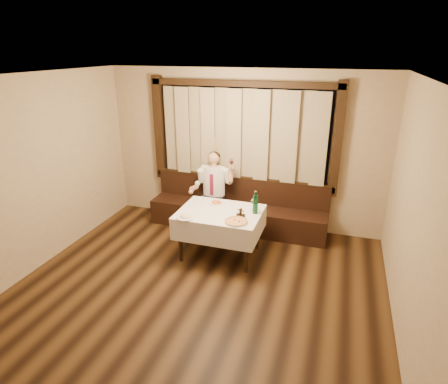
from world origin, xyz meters
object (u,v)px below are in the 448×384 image
(banquette, at_px, (238,212))
(dining_table, at_px, (220,217))
(pizza, at_px, (236,221))
(seated_man, at_px, (213,185))
(pasta_red, at_px, (216,202))
(pasta_cream, at_px, (186,215))
(cruet_caddy, at_px, (241,214))
(green_bottle, at_px, (255,204))

(banquette, xyz_separation_m, dining_table, (0.00, -1.02, 0.34))
(pizza, relative_size, seated_man, 0.25)
(pasta_red, xyz_separation_m, pasta_cream, (-0.26, -0.64, 0.00))
(cruet_caddy, bearing_deg, green_bottle, 58.90)
(pizza, bearing_deg, cruet_caddy, 88.12)
(banquette, bearing_deg, pasta_cream, -106.24)
(seated_man, bearing_deg, green_bottle, -40.73)
(banquette, xyz_separation_m, green_bottle, (0.53, -0.93, 0.60))
(pizza, distance_m, green_bottle, 0.46)
(dining_table, xyz_separation_m, cruet_caddy, (0.35, -0.09, 0.15))
(banquette, height_order, green_bottle, green_bottle)
(dining_table, bearing_deg, pizza, -41.09)
(banquette, height_order, pasta_red, banquette)
(pizza, bearing_deg, pasta_red, 131.28)
(pizza, relative_size, green_bottle, 0.97)
(pasta_cream, height_order, cruet_caddy, cruet_caddy)
(green_bottle, xyz_separation_m, cruet_caddy, (-0.18, -0.19, -0.11))
(seated_man, bearing_deg, banquette, 11.40)
(banquette, height_order, pizza, banquette)
(cruet_caddy, bearing_deg, dining_table, 177.78)
(pasta_red, bearing_deg, green_bottle, -13.73)
(green_bottle, height_order, seated_man, seated_man)
(pizza, bearing_deg, green_bottle, 65.43)
(pizza, bearing_deg, dining_table, 138.91)
(pizza, xyz_separation_m, cruet_caddy, (0.01, 0.21, 0.03))
(pizza, xyz_separation_m, pasta_cream, (-0.76, -0.08, 0.02))
(pizza, height_order, cruet_caddy, cruet_caddy)
(banquette, distance_m, seated_man, 0.68)
(banquette, bearing_deg, green_bottle, -60.22)
(dining_table, xyz_separation_m, pasta_red, (-0.15, 0.26, 0.14))
(pizza, bearing_deg, banquette, 104.67)
(green_bottle, bearing_deg, seated_man, 139.27)
(banquette, xyz_separation_m, pasta_red, (-0.15, -0.76, 0.48))
(banquette, relative_size, pasta_red, 12.60)
(dining_table, distance_m, pasta_cream, 0.58)
(dining_table, bearing_deg, cruet_caddy, -14.29)
(pasta_red, xyz_separation_m, cruet_caddy, (0.50, -0.35, 0.01))
(green_bottle, distance_m, cruet_caddy, 0.28)
(green_bottle, relative_size, seated_man, 0.26)
(dining_table, relative_size, seated_man, 0.91)
(pasta_red, relative_size, green_bottle, 0.71)
(pasta_cream, xyz_separation_m, cruet_caddy, (0.76, 0.29, 0.01))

